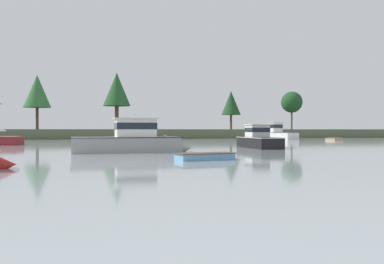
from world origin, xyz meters
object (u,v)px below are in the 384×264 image
Objects in this scene: cruiser_white at (270,135)px; mooring_buoy_yellow at (147,139)px; dinghy_sand at (334,139)px; dinghy_skyblue at (205,157)px; cruiser_black at (256,143)px; cruiser_grey at (138,144)px.

mooring_buoy_yellow is (-22.24, 3.36, -0.67)m from cruiser_white.
dinghy_sand reaches higher than dinghy_skyblue.
cruiser_white is 22.50m from mooring_buoy_yellow.
dinghy_skyblue is 0.34× the size of cruiser_white.
cruiser_white is at bearing 62.44° from cruiser_black.
dinghy_skyblue is (2.58, -9.30, -0.46)m from cruiser_grey.
cruiser_black reaches higher than mooring_buoy_yellow.
cruiser_grey is 45.01m from dinghy_sand.
cruiser_white is 27.80× the size of mooring_buoy_yellow.
cruiser_white reaches higher than cruiser_grey.
dinghy_skyblue is at bearing -131.89° from dinghy_sand.
dinghy_sand reaches higher than mooring_buoy_yellow.
cruiser_grey is at bearing -155.03° from cruiser_black.
cruiser_grey reaches higher than dinghy_skyblue.
cruiser_black is at bearing 56.99° from dinghy_skyblue.
dinghy_skyblue is at bearing -95.22° from mooring_buoy_yellow.
cruiser_grey is 0.89× the size of cruiser_white.
dinghy_skyblue is at bearing -119.34° from cruiser_white.
mooring_buoy_yellow is (-5.10, 36.19, -0.42)m from cruiser_black.
cruiser_grey is 42.57m from mooring_buoy_yellow.
cruiser_black is 2.35× the size of dinghy_skyblue.
dinghy_sand is (23.25, 21.77, -0.31)m from cruiser_black.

